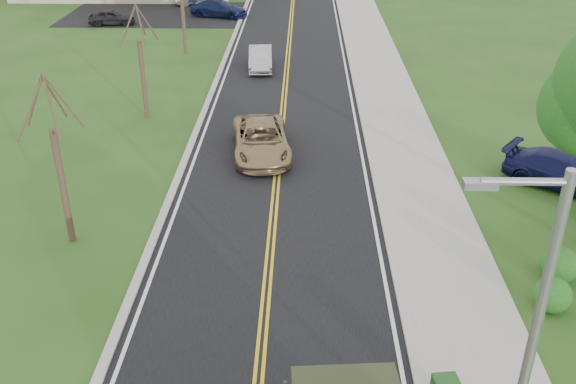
{
  "coord_description": "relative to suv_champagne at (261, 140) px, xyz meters",
  "views": [
    {
      "loc": [
        1.08,
        -8.98,
        12.06
      ],
      "look_at": [
        0.59,
        10.44,
        1.8
      ],
      "focal_mm": 40.0,
      "sensor_mm": 36.0,
      "label": 1
    }
  ],
  "objects": [
    {
      "name": "suv_champagne",
      "position": [
        0.0,
        0.0,
        0.0
      ],
      "size": [
        3.06,
        5.53,
        1.47
      ],
      "primitive_type": "imported",
      "rotation": [
        0.0,
        0.0,
        0.12
      ],
      "color": "#947B53",
      "rests_on": "ground"
    },
    {
      "name": "pickup_navy",
      "position": [
        12.47,
        -2.89,
        -0.03
      ],
      "size": [
        5.04,
        4.49,
        1.4
      ],
      "primitive_type": "imported",
      "rotation": [
        0.0,
        0.0,
        0.92
      ],
      "color": "#0F133A",
      "rests_on": "ground"
    },
    {
      "name": "sidewalk_right",
      "position": [
        6.7,
        22.56,
        -0.68
      ],
      "size": [
        3.2,
        120.0,
        0.1
      ],
      "primitive_type": "cube",
      "color": "#9E998E",
      "rests_on": "ground"
    },
    {
      "name": "curb_left",
      "position": [
        -3.35,
        22.56,
        -0.68
      ],
      "size": [
        0.3,
        120.0,
        0.1
      ],
      "primitive_type": "cube",
      "color": "#9E998E",
      "rests_on": "ground"
    },
    {
      "name": "street_light",
      "position": [
        5.7,
        -17.94,
        3.7
      ],
      "size": [
        1.65,
        0.22,
        8.0
      ],
      "color": "gray",
      "rests_on": "ground"
    },
    {
      "name": "curb_right",
      "position": [
        4.95,
        22.56,
        -0.67
      ],
      "size": [
        0.3,
        120.0,
        0.12
      ],
      "primitive_type": "cube",
      "color": "#9E998E",
      "rests_on": "ground"
    },
    {
      "name": "bare_tree_c",
      "position": [
        -6.2,
        16.56,
        2.04
      ],
      "size": [
        2.04,
        2.39,
        6.42
      ],
      "color": "#38281C",
      "rests_on": "ground"
    },
    {
      "name": "lot_car_navy",
      "position": [
        -5.24,
        27.64,
        -0.04
      ],
      "size": [
        5.14,
        3.12,
        1.39
      ],
      "primitive_type": "imported",
      "rotation": [
        0.0,
        0.0,
        1.31
      ],
      "color": "#0E1636",
      "rests_on": "ground"
    },
    {
      "name": "road",
      "position": [
        0.8,
        22.56,
        -0.73
      ],
      "size": [
        8.0,
        120.0,
        0.01
      ],
      "primitive_type": "cube",
      "color": "black",
      "rests_on": "ground"
    },
    {
      "name": "sedan_silver",
      "position": [
        -0.86,
        13.1,
        -0.06
      ],
      "size": [
        1.68,
        4.17,
        1.35
      ],
      "primitive_type": "imported",
      "rotation": [
        0.0,
        0.0,
        0.06
      ],
      "color": "#AEAEB3",
      "rests_on": "ground"
    },
    {
      "name": "bare_tree_b",
      "position": [
        -6.2,
        4.56,
        1.74
      ],
      "size": [
        1.83,
        2.14,
        5.73
      ],
      "color": "#38281C",
      "rests_on": "ground"
    },
    {
      "name": "lot_car_dark",
      "position": [
        -13.4,
        24.56,
        -0.12
      ],
      "size": [
        3.71,
        1.83,
        1.22
      ],
      "primitive_type": "imported",
      "rotation": [
        0.0,
        0.0,
        1.68
      ],
      "color": "black",
      "rests_on": "ground"
    },
    {
      "name": "bare_tree_a",
      "position": [
        -6.2,
        -7.44,
        1.89
      ],
      "size": [
        1.93,
        2.26,
        6.08
      ],
      "color": "#38281C",
      "rests_on": "ground"
    }
  ]
}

